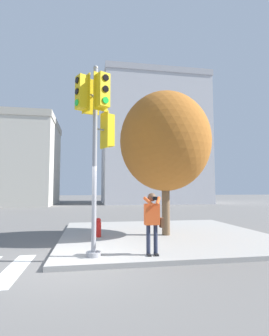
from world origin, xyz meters
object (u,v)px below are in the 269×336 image
Objects in this scene: person_photographer at (153,218)px; fire_hydrant at (98,227)px; street_tree at (165,141)px; traffic_signal_pole at (96,119)px.

person_photographer reaches higher than fire_hydrant.
street_tree is at bearing 67.03° from person_photographer.
person_photographer is 0.29× the size of street_tree.
traffic_signal_pole is 0.92× the size of street_tree.
street_tree reaches higher than traffic_signal_pole.
traffic_signal_pole is at bearing -134.80° from street_tree.
person_photographer is 4.15m from street_tree.
fire_hydrant is (0.20, 2.83, -3.32)m from traffic_signal_pole.
traffic_signal_pole is at bearing -94.12° from fire_hydrant.
traffic_signal_pole is 3.14× the size of person_photographer.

